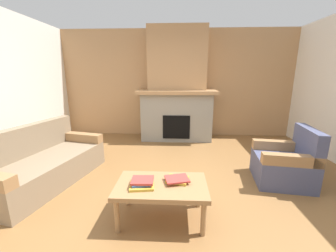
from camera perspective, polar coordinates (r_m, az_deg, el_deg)
ground at (r=3.03m, az=1.85°, el=-17.95°), size 9.00×9.00×0.00m
wall_back_wood_panel at (r=5.58m, az=2.45°, el=11.35°), size 6.00×0.12×2.70m
fireplace at (r=5.22m, az=2.40°, el=9.12°), size 1.90×0.82×2.70m
couch at (r=3.71m, az=-31.06°, el=-8.94°), size 1.22×1.94×0.85m
armchair at (r=3.66m, az=29.41°, el=-8.89°), size 0.86×0.86×0.85m
coffee_table at (r=2.41m, az=-1.80°, el=-16.63°), size 1.00×0.60×0.43m
book_stack_near_edge at (r=2.34m, az=-7.15°, el=-15.13°), size 0.28×0.28×0.07m
book_stack_center at (r=2.42m, az=2.52°, el=-14.32°), size 0.30×0.27×0.05m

